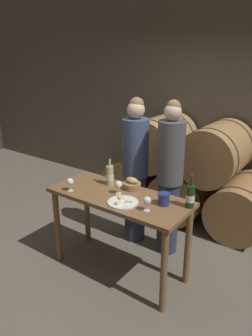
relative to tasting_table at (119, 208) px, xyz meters
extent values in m
plane|color=#665E51|center=(0.00, 0.00, -0.75)|extent=(10.00, 10.00, 0.00)
cube|color=#60594F|center=(0.00, 2.11, 0.85)|extent=(10.00, 0.12, 3.20)
cylinder|color=#A87A47|center=(-0.82, 1.55, -0.38)|extent=(0.73, 0.90, 0.73)
cylinder|color=#2D2D33|center=(-0.82, 1.26, -0.38)|extent=(0.74, 0.02, 0.74)
cylinder|color=#2D2D33|center=(-0.82, 1.83, -0.38)|extent=(0.74, 0.02, 0.74)
cylinder|color=#A87A47|center=(0.00, 1.55, -0.38)|extent=(0.73, 0.90, 0.73)
cylinder|color=#2D2D33|center=(0.00, 1.26, -0.38)|extent=(0.74, 0.02, 0.74)
cylinder|color=#2D2D33|center=(0.00, 1.83, -0.38)|extent=(0.74, 0.02, 0.74)
cylinder|color=#A87A47|center=(0.82, 1.55, -0.38)|extent=(0.73, 0.90, 0.73)
cylinder|color=#2D2D33|center=(0.82, 1.26, -0.38)|extent=(0.74, 0.02, 0.74)
cylinder|color=#2D2D33|center=(0.82, 1.83, -0.38)|extent=(0.74, 0.02, 0.74)
cylinder|color=#A87A47|center=(-0.41, 1.55, 0.27)|extent=(0.73, 0.90, 0.73)
cylinder|color=#2D2D33|center=(-0.41, 1.26, 0.27)|extent=(0.74, 0.02, 0.74)
cylinder|color=#2D2D33|center=(-0.41, 1.83, 0.27)|extent=(0.74, 0.02, 0.74)
cylinder|color=#A87A47|center=(0.41, 1.55, 0.27)|extent=(0.73, 0.90, 0.73)
cylinder|color=#2D2D33|center=(0.41, 1.26, 0.27)|extent=(0.74, 0.02, 0.74)
cylinder|color=#2D2D33|center=(0.41, 1.83, 0.27)|extent=(0.74, 0.02, 0.74)
cylinder|color=brown|center=(-0.67, -0.24, -0.32)|extent=(0.06, 0.06, 0.86)
cylinder|color=brown|center=(0.67, -0.24, -0.32)|extent=(0.06, 0.06, 0.86)
cylinder|color=brown|center=(-0.67, 0.24, -0.32)|extent=(0.06, 0.06, 0.86)
cylinder|color=brown|center=(0.67, 0.24, -0.32)|extent=(0.06, 0.06, 0.86)
cube|color=brown|center=(0.00, 0.00, 0.13)|extent=(1.45, 0.60, 0.04)
cylinder|color=#2D334C|center=(-0.23, 0.63, -0.32)|extent=(0.25, 0.25, 0.85)
cylinder|color=#3D4C75|center=(-0.23, 0.63, 0.44)|extent=(0.31, 0.31, 0.68)
sphere|color=beige|center=(-0.23, 0.63, 0.88)|extent=(0.20, 0.20, 0.20)
sphere|color=olive|center=(-0.23, 0.64, 0.94)|extent=(0.16, 0.16, 0.16)
cylinder|color=#2D334C|center=(0.23, 0.63, -0.31)|extent=(0.24, 0.24, 0.87)
cylinder|color=#4C4C51|center=(0.23, 0.63, 0.47)|extent=(0.29, 0.29, 0.69)
sphere|color=beige|center=(0.23, 0.63, 0.91)|extent=(0.18, 0.18, 0.18)
sphere|color=olive|center=(0.23, 0.64, 0.96)|extent=(0.15, 0.15, 0.15)
cylinder|color=#193819|center=(0.68, 0.17, 0.25)|extent=(0.08, 0.08, 0.21)
cylinder|color=#193819|center=(0.68, 0.17, 0.40)|extent=(0.03, 0.03, 0.09)
cylinder|color=maroon|center=(0.68, 0.17, 0.46)|extent=(0.03, 0.03, 0.02)
cylinder|color=white|center=(0.68, 0.17, 0.24)|extent=(0.08, 0.08, 0.07)
cylinder|color=#ADBC7F|center=(-0.23, 0.15, 0.25)|extent=(0.08, 0.08, 0.21)
cylinder|color=#ADBC7F|center=(-0.23, 0.15, 0.40)|extent=(0.03, 0.03, 0.09)
cylinder|color=black|center=(-0.23, 0.15, 0.46)|extent=(0.03, 0.03, 0.02)
cylinder|color=white|center=(-0.23, 0.15, 0.24)|extent=(0.08, 0.08, 0.07)
cylinder|color=navy|center=(0.47, 0.07, 0.21)|extent=(0.11, 0.11, 0.12)
cylinder|color=navy|center=(0.47, 0.07, 0.26)|extent=(0.12, 0.12, 0.01)
cylinder|color=olive|center=(0.01, 0.21, 0.18)|extent=(0.19, 0.19, 0.06)
ellipsoid|color=tan|center=(0.01, 0.21, 0.24)|extent=(0.14, 0.08, 0.07)
cylinder|color=white|center=(0.14, -0.12, 0.15)|extent=(0.29, 0.29, 0.01)
cube|color=beige|center=(0.20, -0.10, 0.17)|extent=(0.07, 0.06, 0.02)
cube|color=#E0CC7F|center=(0.08, -0.08, 0.17)|extent=(0.07, 0.07, 0.02)
cube|color=beige|center=(0.13, -0.19, 0.17)|extent=(0.05, 0.06, 0.02)
cylinder|color=white|center=(-0.46, -0.21, 0.15)|extent=(0.06, 0.06, 0.00)
cylinder|color=white|center=(-0.46, -0.21, 0.18)|extent=(0.01, 0.01, 0.06)
sphere|color=white|center=(-0.46, -0.21, 0.25)|extent=(0.08, 0.08, 0.08)
cylinder|color=white|center=(-0.02, 0.02, 0.15)|extent=(0.06, 0.06, 0.00)
cylinder|color=white|center=(-0.02, 0.02, 0.18)|extent=(0.01, 0.01, 0.06)
sphere|color=white|center=(-0.02, 0.02, 0.25)|extent=(0.08, 0.08, 0.08)
cylinder|color=white|center=(0.40, -0.12, 0.15)|extent=(0.06, 0.06, 0.00)
cylinder|color=white|center=(0.40, -0.12, 0.18)|extent=(0.01, 0.01, 0.06)
sphere|color=white|center=(0.40, -0.12, 0.25)|extent=(0.08, 0.08, 0.08)
camera|label=1|loc=(1.78, -2.37, 1.53)|focal=35.00mm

